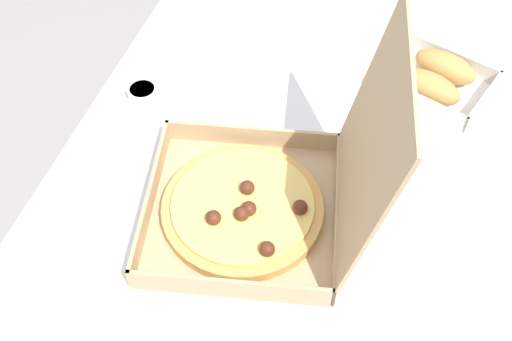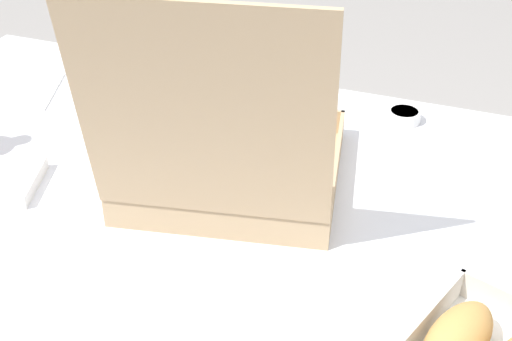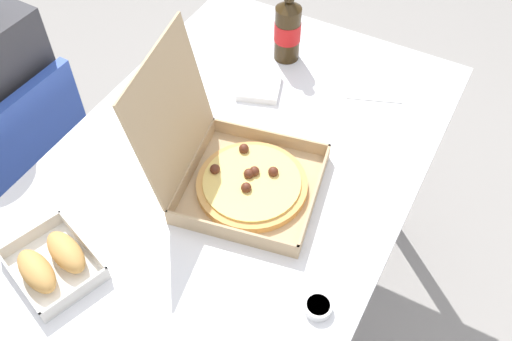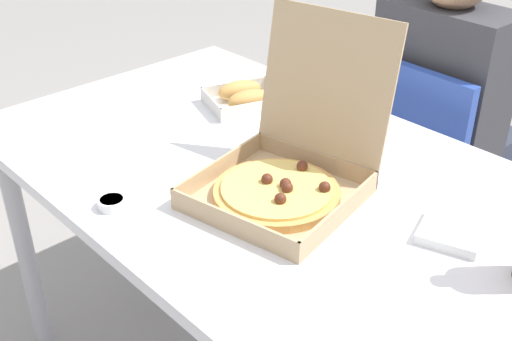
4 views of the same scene
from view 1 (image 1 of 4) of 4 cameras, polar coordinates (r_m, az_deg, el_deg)
dining_table at (r=1.11m, az=3.61°, el=-4.71°), size 1.47×0.83×0.74m
pizza_box_open at (r=0.99m, az=0.67°, el=-2.49°), size 0.36×0.41×0.34m
bread_side_box at (r=1.24m, az=15.67°, el=7.82°), size 0.20×0.23×0.06m
dipping_sauce_cup at (r=1.21m, az=-10.00°, el=6.85°), size 0.06×0.06×0.02m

